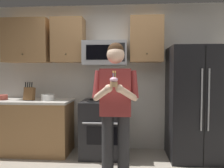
# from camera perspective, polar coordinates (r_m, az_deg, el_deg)

# --- Properties ---
(wall_back) EXTENTS (4.40, 0.10, 2.60)m
(wall_back) POSITION_cam_1_polar(r_m,az_deg,el_deg) (4.05, 0.73, 1.68)
(wall_back) COLOR beige
(wall_back) RESTS_ON ground
(oven_range) EXTENTS (0.76, 0.70, 0.93)m
(oven_range) POSITION_cam_1_polar(r_m,az_deg,el_deg) (3.79, -1.95, -11.23)
(oven_range) COLOR black
(oven_range) RESTS_ON ground
(microwave) EXTENTS (0.74, 0.41, 0.40)m
(microwave) POSITION_cam_1_polar(r_m,az_deg,el_deg) (3.81, -1.79, 7.93)
(microwave) COLOR #9EA0A5
(refrigerator) EXTENTS (0.90, 0.75, 1.80)m
(refrigerator) POSITION_cam_1_polar(r_m,az_deg,el_deg) (3.81, 21.10, -4.64)
(refrigerator) COLOR black
(refrigerator) RESTS_ON ground
(cabinet_row_upper) EXTENTS (2.78, 0.36, 0.76)m
(cabinet_row_upper) POSITION_cam_1_polar(r_m,az_deg,el_deg) (3.98, -10.12, 10.99)
(cabinet_row_upper) COLOR #9E7247
(counter_left) EXTENTS (1.44, 0.66, 0.92)m
(counter_left) POSITION_cam_1_polar(r_m,az_deg,el_deg) (4.15, -20.36, -10.16)
(counter_left) COLOR #9E7247
(counter_left) RESTS_ON ground
(knife_block) EXTENTS (0.16, 0.15, 0.32)m
(knife_block) POSITION_cam_1_polar(r_m,az_deg,el_deg) (4.01, -20.55, -2.33)
(knife_block) COLOR brown
(knife_block) RESTS_ON counter_left
(bowl_large_white) EXTENTS (0.22, 0.22, 0.10)m
(bowl_large_white) POSITION_cam_1_polar(r_m,az_deg,el_deg) (3.90, -16.28, -3.28)
(bowl_large_white) COLOR white
(bowl_large_white) RESTS_ON counter_left
(bowl_small_colored) EXTENTS (0.18, 0.18, 0.09)m
(bowl_small_colored) POSITION_cam_1_polar(r_m,az_deg,el_deg) (4.28, -26.49, -3.06)
(bowl_small_colored) COLOR #B24C3F
(bowl_small_colored) RESTS_ON counter_left
(person) EXTENTS (0.60, 0.48, 1.76)m
(person) POSITION_cam_1_polar(r_m,az_deg,el_deg) (2.75, 0.92, -5.34)
(person) COLOR #262628
(person) RESTS_ON ground
(cupcake) EXTENTS (0.09, 0.09, 0.17)m
(cupcake) POSITION_cam_1_polar(r_m,az_deg,el_deg) (2.39, 0.47, 0.60)
(cupcake) COLOR #A87F56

